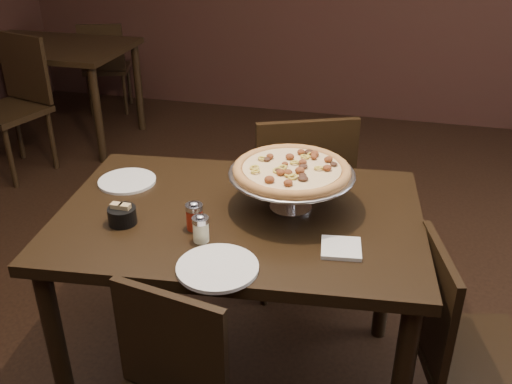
# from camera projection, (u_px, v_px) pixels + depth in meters

# --- Properties ---
(room) EXTENTS (6.04, 7.04, 2.84)m
(room) POSITION_uv_depth(u_px,v_px,m) (244.00, 61.00, 1.78)
(room) COLOR black
(room) RESTS_ON ground
(dining_table) EXTENTS (1.41, 1.01, 0.83)m
(dining_table) POSITION_uv_depth(u_px,v_px,m) (240.00, 238.00, 2.14)
(dining_table) COLOR black
(dining_table) RESTS_ON ground
(background_table) EXTENTS (1.28, 0.85, 0.80)m
(background_table) POSITION_uv_depth(u_px,v_px,m) (50.00, 58.00, 4.58)
(background_table) COLOR black
(background_table) RESTS_ON ground
(pizza_stand) EXTENTS (0.46, 0.46, 0.19)m
(pizza_stand) POSITION_uv_depth(u_px,v_px,m) (292.00, 170.00, 2.05)
(pizza_stand) COLOR silver
(pizza_stand) RESTS_ON dining_table
(parmesan_shaker) EXTENTS (0.06, 0.06, 0.10)m
(parmesan_shaker) POSITION_uv_depth(u_px,v_px,m) (201.00, 228.00, 1.90)
(parmesan_shaker) COLOR #F9F6C2
(parmesan_shaker) RESTS_ON dining_table
(pepper_flake_shaker) EXTENTS (0.06, 0.06, 0.11)m
(pepper_flake_shaker) POSITION_uv_depth(u_px,v_px,m) (194.00, 216.00, 1.96)
(pepper_flake_shaker) COLOR maroon
(pepper_flake_shaker) RESTS_ON dining_table
(packet_caddy) EXTENTS (0.10, 0.10, 0.08)m
(packet_caddy) POSITION_uv_depth(u_px,v_px,m) (122.00, 215.00, 2.00)
(packet_caddy) COLOR black
(packet_caddy) RESTS_ON dining_table
(napkin_stack) EXTENTS (0.15, 0.15, 0.01)m
(napkin_stack) POSITION_uv_depth(u_px,v_px,m) (341.00, 248.00, 1.87)
(napkin_stack) COLOR silver
(napkin_stack) RESTS_ON dining_table
(plate_left) EXTENTS (0.23, 0.23, 0.01)m
(plate_left) POSITION_uv_depth(u_px,v_px,m) (127.00, 181.00, 2.30)
(plate_left) COLOR silver
(plate_left) RESTS_ON dining_table
(plate_near) EXTENTS (0.26, 0.26, 0.01)m
(plate_near) POSITION_uv_depth(u_px,v_px,m) (218.00, 268.00, 1.77)
(plate_near) COLOR silver
(plate_near) RESTS_ON dining_table
(serving_spatula) EXTENTS (0.17, 0.17, 0.02)m
(serving_spatula) POSITION_uv_depth(u_px,v_px,m) (255.00, 178.00, 2.00)
(serving_spatula) COLOR silver
(serving_spatula) RESTS_ON pizza_stand
(chair_far) EXTENTS (0.61, 0.61, 0.99)m
(chair_far) POSITION_uv_depth(u_px,v_px,m) (298.00, 198.00, 2.79)
(chair_far) COLOR black
(chair_far) RESTS_ON ground
(chair_side) EXTENTS (0.47, 0.47, 0.84)m
(chair_side) POSITION_uv_depth(u_px,v_px,m) (458.00, 341.00, 2.02)
(chair_side) COLOR black
(chair_side) RESTS_ON ground
(bg_chair_far) EXTENTS (0.50, 0.50, 0.85)m
(bg_chair_far) POSITION_uv_depth(u_px,v_px,m) (106.00, 64.00, 5.29)
(bg_chair_far) COLOR black
(bg_chair_far) RESTS_ON ground
(bg_chair_near) EXTENTS (0.57, 0.57, 0.99)m
(bg_chair_near) POSITION_uv_depth(u_px,v_px,m) (15.00, 100.00, 4.12)
(bg_chair_near) COLOR black
(bg_chair_near) RESTS_ON ground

